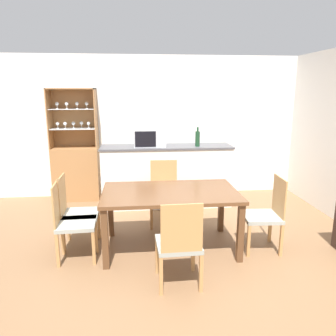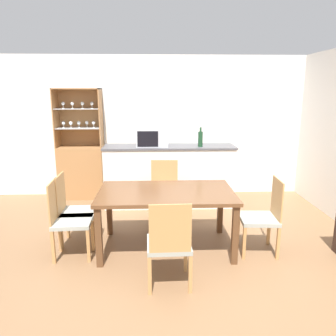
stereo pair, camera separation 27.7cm
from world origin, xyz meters
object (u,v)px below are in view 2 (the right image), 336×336
dining_chair_side_right_near (263,217)px  microwave (152,138)px  display_cabinet (82,165)px  wine_bottle (200,139)px  dining_chair_head_near (169,244)px  dining_chair_side_left_far (74,210)px  dining_chair_head_far (164,193)px  dining_table (166,198)px  dining_chair_side_left_near (68,219)px

dining_chair_side_right_near → microwave: bearing=41.3°
display_cabinet → wine_bottle: display_cabinet is taller
microwave → wine_bottle: wine_bottle is taller
dining_chair_head_near → dining_chair_side_right_near: (1.15, 0.67, 0.00)m
microwave → wine_bottle: (0.79, -0.07, -0.01)m
display_cabinet → microwave: display_cabinet is taller
display_cabinet → dining_chair_side_right_near: (2.63, -2.23, -0.15)m
dining_chair_side_left_far → microwave: bearing=144.3°
display_cabinet → dining_chair_head_far: display_cabinet is taller
dining_table → microwave: size_ratio=3.16×
dining_chair_head_far → display_cabinet: bearing=-38.5°
dining_table → dining_chair_side_left_far: (-1.15, 0.15, -0.20)m
dining_chair_side_left_near → dining_chair_head_far: 1.51m
microwave → dining_table: bearing=-83.7°
dining_table → display_cabinet: bearing=125.3°
display_cabinet → microwave: (1.30, -0.51, 0.57)m
dining_chair_side_left_near → wine_bottle: 2.52m
dining_chair_head_far → dining_table: bearing=91.8°
dining_chair_head_near → wine_bottle: bearing=73.8°
dining_table → dining_chair_side_left_near: dining_chair_side_left_near is taller
dining_chair_side_left_near → dining_chair_head_far: same height
dining_chair_head_far → wine_bottle: (0.61, 0.67, 0.71)m
dining_chair_side_left_near → microwave: (0.98, 1.72, 0.72)m
dining_chair_side_right_near → microwave: microwave is taller
dining_chair_side_left_near → dining_chair_side_right_near: 2.31m
dining_table → dining_chair_side_right_near: bearing=-7.4°
dining_chair_side_left_far → wine_bottle: bearing=126.3°
display_cabinet → dining_chair_head_far: (1.47, -1.26, -0.15)m
display_cabinet → dining_chair_head_far: 1.94m
dining_chair_side_right_near → wine_bottle: bearing=21.8°
dining_chair_side_right_near → dining_table: bearing=86.2°
dining_chair_head_near → microwave: 2.51m
display_cabinet → dining_chair_side_right_near: size_ratio=2.15×
dining_table → wine_bottle: bearing=67.8°
display_cabinet → dining_chair_head_near: (1.47, -2.90, -0.15)m
display_cabinet → dining_chair_side_left_far: size_ratio=2.15×
dining_chair_head_far → dining_chair_side_right_near: bearing=141.7°
display_cabinet → dining_chair_side_left_near: display_cabinet is taller
dining_chair_side_right_near → microwave: (-1.33, 1.72, 0.72)m
dining_chair_side_left_near → microwave: 2.11m
dining_chair_head_near → microwave: microwave is taller
dining_table → dining_chair_side_right_near: dining_chair_side_right_near is taller
dining_table → wine_bottle: size_ratio=5.14×
dining_chair_head_near → dining_chair_side_right_near: bearing=28.9°
dining_chair_side_left_far → dining_chair_side_left_near: size_ratio=1.00×
dining_chair_head_near → dining_chair_side_left_far: same height
dining_chair_head_far → dining_chair_side_left_far: bearing=32.3°
dining_chair_side_left_near → dining_chair_side_right_near: same height
dining_chair_head_far → microwave: size_ratio=1.77×
dining_chair_head_far → dining_chair_side_right_near: (1.15, -0.97, 0.00)m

